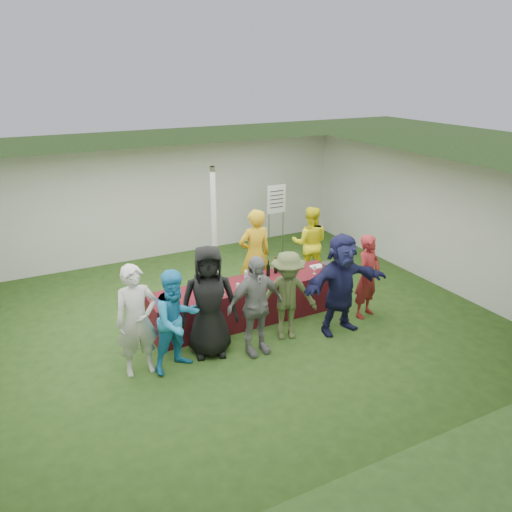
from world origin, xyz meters
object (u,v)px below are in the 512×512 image
staff_pourer (255,255)px  customer_5 (341,284)px  dump_bucket (328,267)px  wine_list_sign (276,204)px  customer_0 (137,321)px  customer_1 (177,321)px  customer_6 (368,276)px  staff_back (310,243)px  customer_4 (288,296)px  customer_2 (209,302)px  serving_table (246,302)px  customer_3 (255,306)px

staff_pourer → customer_5: (0.73, -1.88, -0.03)m
dump_bucket → customer_5: 0.95m
wine_list_sign → customer_0: size_ratio=1.01×
customer_1 → customer_6: (3.75, 0.07, -0.02)m
staff_back → customer_4: staff_back is taller
customer_2 → customer_5: customer_2 is taller
serving_table → customer_0: 2.40m
wine_list_sign → customer_2: (-3.20, -3.51, -0.37)m
staff_pourer → customer_3: size_ratio=1.10×
serving_table → dump_bucket: size_ratio=15.02×
wine_list_sign → customer_3: wine_list_sign is taller
dump_bucket → customer_0: bearing=-171.8°
customer_0 → dump_bucket: bearing=8.8°
customer_6 → customer_2: bearing=158.3°
customer_0 → customer_1: (0.57, -0.16, -0.06)m
wine_list_sign → customer_5: bearing=-102.6°
serving_table → customer_6: bearing=-22.4°
serving_table → customer_4: customer_4 is taller
customer_0 → customer_6: size_ratio=1.11×
staff_pourer → customer_3: staff_pourer is taller
serving_table → staff_pourer: size_ratio=1.91×
staff_pourer → customer_1: bearing=39.5°
customer_4 → customer_5: 0.98m
serving_table → dump_bucket: dump_bucket is taller
dump_bucket → customer_0: size_ratio=0.13×
serving_table → customer_3: size_ratio=2.10×
customer_3 → dump_bucket: bearing=19.9°
customer_1 → customer_5: 2.95m
customer_0 → customer_4: (2.56, -0.12, -0.09)m
dump_bucket → wine_list_sign: wine_list_sign is taller
dump_bucket → customer_2: bearing=-168.6°
customer_5 → customer_6: size_ratio=1.13×
customer_0 → customer_1: 0.59m
serving_table → staff_back: size_ratio=2.18×
staff_back → customer_0: customer_0 is taller
dump_bucket → customer_0: (-3.86, -0.56, 0.05)m
customer_1 → staff_pourer: bearing=22.3°
wine_list_sign → customer_2: customer_2 is taller
serving_table → dump_bucket: bearing=-7.6°
customer_4 → customer_3: bearing=-149.9°
customer_5 → customer_2: bearing=170.8°
customer_0 → customer_5: size_ratio=0.98×
staff_pourer → customer_1: 2.79m
customer_4 → customer_6: bearing=17.1°
customer_3 → customer_2: bearing=151.8°
dump_bucket → customer_0: customer_0 is taller
wine_list_sign → customer_6: 3.65m
staff_back → customer_1: (-3.77, -2.09, 0.00)m
staff_back → customer_0: bearing=56.3°
customer_0 → customer_5: 3.53m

